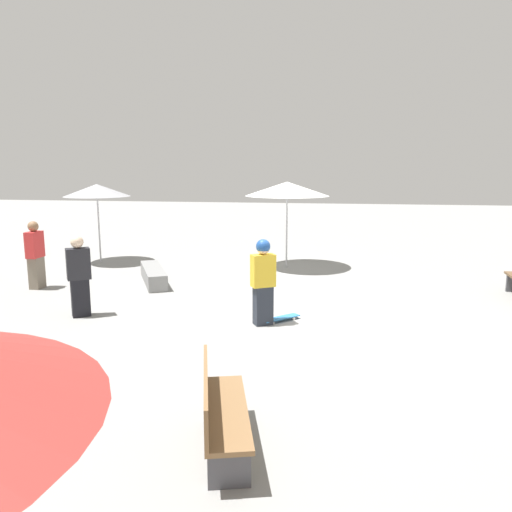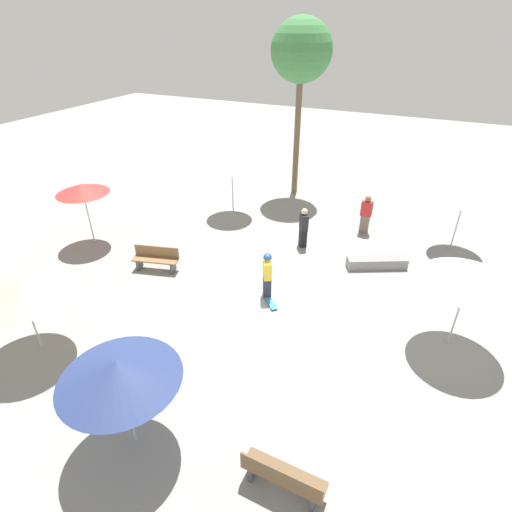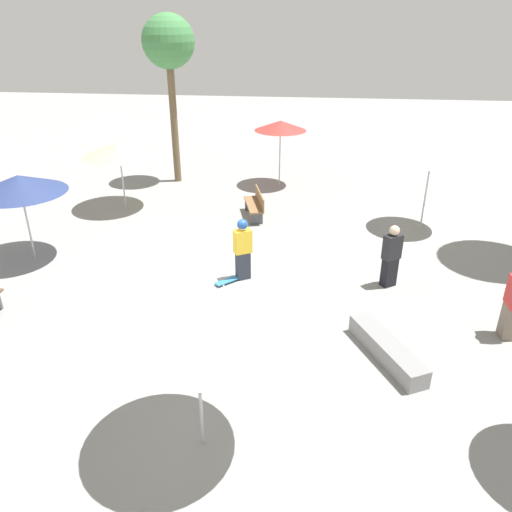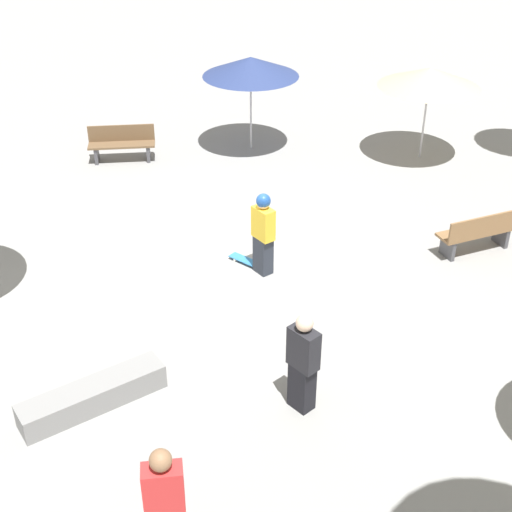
# 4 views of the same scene
# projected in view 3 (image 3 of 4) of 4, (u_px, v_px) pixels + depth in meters

# --- Properties ---
(ground_plane) EXTENTS (60.00, 60.00, 0.00)m
(ground_plane) POSITION_uv_depth(u_px,v_px,m) (217.00, 290.00, 12.07)
(ground_plane) COLOR gray
(skater_main) EXTENTS (0.48, 0.41, 1.60)m
(skater_main) POSITION_uv_depth(u_px,v_px,m) (243.00, 247.00, 12.24)
(skater_main) COLOR #282D38
(skater_main) RESTS_ON ground_plane
(skateboard) EXTENTS (0.72, 0.70, 0.07)m
(skateboard) POSITION_uv_depth(u_px,v_px,m) (230.00, 280.00, 12.40)
(skateboard) COLOR teal
(skateboard) RESTS_ON ground_plane
(concrete_ledge) EXTENTS (1.35, 2.09, 0.38)m
(concrete_ledge) POSITION_uv_depth(u_px,v_px,m) (387.00, 349.00, 9.65)
(concrete_ledge) COLOR gray
(concrete_ledge) RESTS_ON ground_plane
(bench_near) EXTENTS (0.84, 1.66, 0.85)m
(bench_near) POSITION_uv_depth(u_px,v_px,m) (255.00, 205.00, 16.16)
(bench_near) COLOR #47474C
(bench_near) RESTS_ON ground_plane
(shade_umbrella_tan) EXTENTS (2.41, 2.41, 2.24)m
(shade_umbrella_tan) POSITION_uv_depth(u_px,v_px,m) (119.00, 149.00, 16.29)
(shade_umbrella_tan) COLOR #B7B7BC
(shade_umbrella_tan) RESTS_ON ground_plane
(shade_umbrella_white) EXTENTS (2.38, 2.38, 2.46)m
(shade_umbrella_white) POSITION_uv_depth(u_px,v_px,m) (195.00, 322.00, 6.82)
(shade_umbrella_white) COLOR #B7B7BC
(shade_umbrella_white) RESTS_ON ground_plane
(shade_umbrella_red) EXTENTS (1.92, 1.92, 2.45)m
(shade_umbrella_red) POSITION_uv_depth(u_px,v_px,m) (280.00, 126.00, 18.36)
(shade_umbrella_red) COLOR #B7B7BC
(shade_umbrella_red) RESTS_ON ground_plane
(shade_umbrella_cream) EXTENTS (2.00, 2.00, 2.44)m
(shade_umbrella_cream) POSITION_uv_depth(u_px,v_px,m) (432.00, 156.00, 14.54)
(shade_umbrella_cream) COLOR #B7B7BC
(shade_umbrella_cream) RESTS_ON ground_plane
(shade_umbrella_navy) EXTENTS (2.35, 2.35, 2.33)m
(shade_umbrella_navy) POSITION_uv_depth(u_px,v_px,m) (19.00, 184.00, 12.73)
(shade_umbrella_navy) COLOR #B7B7BC
(shade_umbrella_navy) RESTS_ON ground_plane
(palm_tree_far_back) EXTENTS (1.88, 1.88, 6.04)m
(palm_tree_far_back) POSITION_uv_depth(u_px,v_px,m) (169.00, 45.00, 17.62)
(palm_tree_far_back) COLOR brown
(palm_tree_far_back) RESTS_ON ground_plane
(bystander_far) EXTENTS (0.49, 0.44, 1.58)m
(bystander_far) POSITION_uv_depth(u_px,v_px,m) (391.00, 256.00, 11.94)
(bystander_far) COLOR black
(bystander_far) RESTS_ON ground_plane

